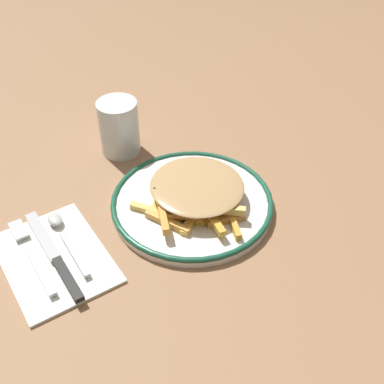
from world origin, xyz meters
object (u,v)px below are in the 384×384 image
at_px(fork, 32,255).
at_px(plate, 192,203).
at_px(napkin, 54,256).
at_px(knife, 57,261).
at_px(fries_heap, 196,192).
at_px(spoon, 62,232).
at_px(water_glass, 119,127).

bearing_deg(fork, plate, -3.16).
height_order(napkin, knife, knife).
height_order(napkin, fork, fork).
bearing_deg(fork, fries_heap, -4.41).
bearing_deg(plate, spoon, 170.11).
xyz_separation_m(napkin, water_glass, (0.20, 0.21, 0.05)).
distance_m(plate, napkin, 0.24).
xyz_separation_m(knife, water_glass, (0.20, 0.23, 0.04)).
relative_size(fries_heap, water_glass, 2.05).
distance_m(fork, spoon, 0.06).
bearing_deg(spoon, fork, -157.70).
relative_size(fork, spoon, 1.16).
height_order(fork, knife, knife).
bearing_deg(plate, napkin, 179.34).
xyz_separation_m(plate, fork, (-0.27, 0.01, 0.00)).
bearing_deg(plate, fork, 176.84).
bearing_deg(knife, water_glass, 48.41).
bearing_deg(knife, napkin, 93.25).
relative_size(napkin, spoon, 1.31).
xyz_separation_m(fork, water_glass, (0.23, 0.20, 0.04)).
distance_m(plate, water_glass, 0.22).
xyz_separation_m(napkin, knife, (0.00, -0.02, 0.01)).
bearing_deg(knife, plate, 3.81).
bearing_deg(napkin, spoon, 52.62).
xyz_separation_m(plate, fries_heap, (0.00, -0.01, 0.03)).
height_order(fries_heap, spoon, fries_heap).
bearing_deg(knife, fork, 133.77).
relative_size(plate, knife, 1.31).
height_order(plate, fork, plate).
distance_m(fork, knife, 0.04).
bearing_deg(plate, knife, -176.19).
height_order(fries_heap, napkin, fries_heap).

